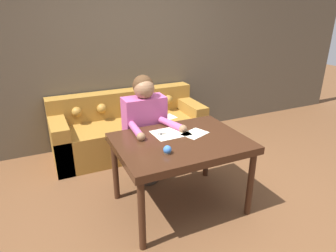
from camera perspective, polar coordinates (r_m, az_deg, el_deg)
ground_plane at (r=3.14m, az=5.03°, el=-14.98°), size 16.00×16.00×0.00m
wall_back at (r=4.30m, az=-7.38°, el=14.05°), size 8.00×0.06×2.60m
dining_table at (r=2.80m, az=2.42°, el=-4.05°), size 1.20×0.90×0.73m
couch at (r=4.15m, az=-7.44°, el=-0.68°), size 2.02×0.78×0.79m
person at (r=3.24m, az=-4.37°, el=-0.67°), size 0.52×0.62×1.23m
pattern_paper_main at (r=2.91m, az=0.52°, el=-1.35°), size 0.35×0.28×0.00m
pattern_paper_offcut at (r=2.91m, az=5.15°, el=-1.44°), size 0.29×0.25×0.00m
scissors at (r=2.88m, az=-0.75°, el=-1.55°), size 0.19×0.12×0.01m
pin_cushion at (r=2.51m, az=-0.12°, el=-4.59°), size 0.07×0.07×0.07m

